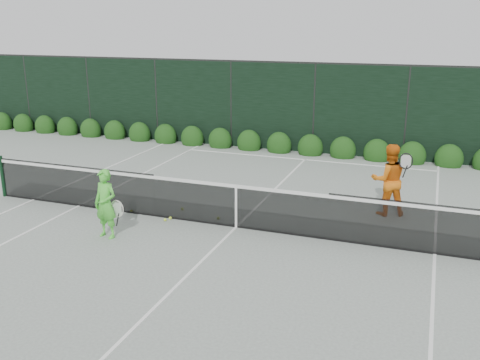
% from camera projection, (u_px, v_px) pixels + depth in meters
% --- Properties ---
extents(ground, '(80.00, 80.00, 0.00)m').
position_uv_depth(ground, '(236.00, 227.00, 11.72)').
color(ground, gray).
rests_on(ground, ground).
extents(tennis_net, '(12.90, 0.10, 1.07)m').
position_uv_depth(tennis_net, '(235.00, 204.00, 11.57)').
color(tennis_net, '#11341C').
rests_on(tennis_net, ground).
extents(player_woman, '(0.64, 0.42, 1.46)m').
position_uv_depth(player_woman, '(106.00, 204.00, 11.00)').
color(player_woman, '#54D93F').
rests_on(player_woman, ground).
extents(player_man, '(1.00, 0.89, 1.68)m').
position_uv_depth(player_man, '(389.00, 180.00, 12.29)').
color(player_man, orange).
rests_on(player_man, ground).
extents(court_lines, '(11.03, 23.83, 0.01)m').
position_uv_depth(court_lines, '(236.00, 227.00, 11.71)').
color(court_lines, white).
rests_on(court_lines, ground).
extents(windscreen_fence, '(32.00, 21.07, 3.06)m').
position_uv_depth(windscreen_fence, '(179.00, 199.00, 8.85)').
color(windscreen_fence, black).
rests_on(windscreen_fence, ground).
extents(hedge_row, '(31.66, 0.65, 0.94)m').
position_uv_depth(hedge_row, '(310.00, 148.00, 18.08)').
color(hedge_row, '#173C10').
rests_on(hedge_row, ground).
extents(tennis_balls, '(2.47, 1.36, 0.07)m').
position_uv_depth(tennis_balls, '(162.00, 216.00, 12.31)').
color(tennis_balls, '#D0F135').
rests_on(tennis_balls, ground).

